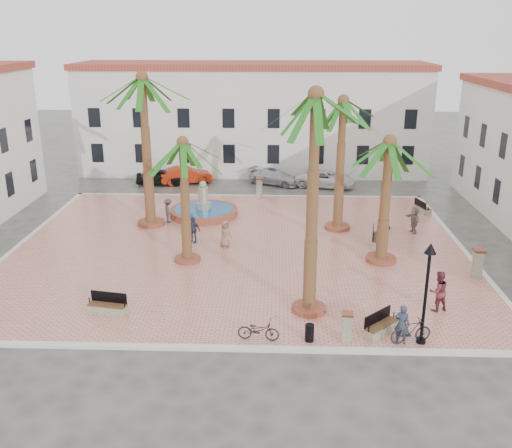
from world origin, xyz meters
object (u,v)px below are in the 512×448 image
object	(u,v)px
car_red	(186,175)
bollard_se	(347,327)
bench_ne	(422,209)
bench_s	(108,308)
bicycle_a	(258,330)
bench_e	(376,240)
pedestrian_fountain_b	(193,230)
litter_bin	(310,333)
car_black	(160,177)
cyclist_b	(438,291)
bollard_e	(478,263)
bicycle_b	(411,331)
car_silver	(275,177)
palm_sw	(183,157)
fountain	(204,211)
pedestrian_fountain_a	(225,234)
palm_nw	(143,94)
palm_ne	(343,115)
lamppost_e	(390,184)
car_white	(325,179)
palm_e	(388,158)
pedestrian_north	(168,210)
pedestrian_east	(414,220)
lamppost_s	(428,276)
cyclist_a	(402,324)
palm_s	(315,118)
bollard_n	(260,188)
bench_se	(381,328)

from	to	relation	value
car_red	bollard_se	bearing A→B (deg)	-175.63
car_red	bench_ne	bearing A→B (deg)	-131.57
bench_s	bicycle_a	xyz separation A→B (m)	(6.80, -2.06, 0.18)
bench_e	pedestrian_fountain_b	xyz separation A→B (m)	(-10.85, -0.01, 0.51)
litter_bin	car_black	distance (m)	27.15
bench_ne	cyclist_b	bearing A→B (deg)	153.09
bollard_se	bollard_e	size ratio (longest dim) A/B	0.84
bicycle_b	car_silver	bearing A→B (deg)	-2.37
palm_sw	litter_bin	xyz separation A→B (m)	(6.24, -8.29, -5.45)
fountain	litter_bin	distance (m)	17.59
palm_sw	cyclist_b	distance (m)	14.13
bollard_e	cyclist_b	distance (m)	4.73
fountain	pedestrian_fountain_a	distance (m)	6.23
palm_nw	palm_ne	xyz separation A→B (m)	(12.03, -0.32, -1.18)
bollard_e	pedestrian_fountain_b	bearing A→B (deg)	163.15
lamppost_e	litter_bin	size ratio (longest dim) A/B	5.94
litter_bin	car_white	xyz separation A→B (m)	(2.59, 24.68, 0.16)
palm_e	palm_ne	world-z (taller)	palm_ne
fountain	pedestrian_north	bearing A→B (deg)	-142.92
pedestrian_east	palm_ne	bearing A→B (deg)	-110.90
bench_e	bicycle_a	size ratio (longest dim) A/B	1.15
car_silver	bollard_e	bearing A→B (deg)	-126.17
lamppost_e	bicycle_a	world-z (taller)	lamppost_e
palm_nw	pedestrian_east	distance (m)	18.30
car_white	palm_nw	bearing A→B (deg)	144.09
bench_e	pedestrian_north	bearing A→B (deg)	84.18
bench_e	bench_ne	size ratio (longest dim) A/B	1.16
lamppost_e	bicycle_b	xyz separation A→B (m)	(-1.60, -14.00, -2.40)
car_red	pedestrian_east	bearing A→B (deg)	-144.73
palm_e	litter_bin	size ratio (longest dim) A/B	9.59
lamppost_s	bollard_se	distance (m)	3.77
palm_nw	cyclist_a	xyz separation A→B (m)	(13.21, -14.27, -7.50)
bench_s	pedestrian_east	bearing A→B (deg)	45.71
bench_s	bench_e	size ratio (longest dim) A/B	0.96
bench_e	palm_s	bearing A→B (deg)	162.48
bench_ne	cyclist_a	xyz separation A→B (m)	(-5.05, -17.61, 0.60)
bollard_n	bench_e	bearing A→B (deg)	-53.24
lamppost_e	car_white	size ratio (longest dim) A/B	0.89
bicycle_a	lamppost_e	bearing A→B (deg)	-22.94
palm_s	bicycle_b	bearing A→B (deg)	-33.55
litter_bin	pedestrian_north	bearing A→B (deg)	119.73
bench_e	bench_ne	xyz separation A→B (m)	(4.21, 6.44, -0.04)
palm_sw	pedestrian_north	world-z (taller)	palm_sw
palm_ne	bench_se	xyz separation A→B (m)	(0.48, -13.26, -6.89)
bench_e	bicycle_b	world-z (taller)	bicycle_b
bench_e	bicycle_a	xyz separation A→B (m)	(-6.61, -11.17, 0.17)
lamppost_s	litter_bin	distance (m)	5.19
bicycle_b	pedestrian_north	xyz separation A→B (m)	(-12.53, 14.81, 0.29)
palm_ne	lamppost_s	bearing A→B (deg)	-81.83
fountain	palm_nw	xyz separation A→B (m)	(-3.18, -2.13, 8.01)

